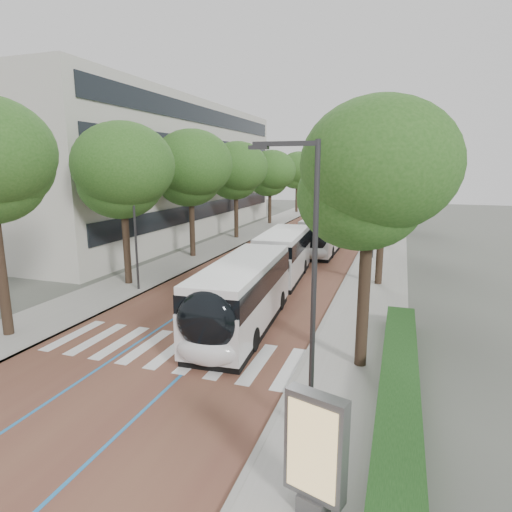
# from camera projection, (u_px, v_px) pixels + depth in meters

# --- Properties ---
(ground) EXTENTS (160.00, 160.00, 0.00)m
(ground) POSITION_uv_depth(u_px,v_px,m) (155.00, 360.00, 16.81)
(ground) COLOR #51544C
(ground) RESTS_ON ground
(road) EXTENTS (11.00, 140.00, 0.02)m
(road) POSITION_uv_depth(u_px,v_px,m) (326.00, 226.00, 53.86)
(road) COLOR brown
(road) RESTS_ON ground
(sidewalk_left) EXTENTS (4.00, 140.00, 0.12)m
(sidewalk_left) POSITION_uv_depth(u_px,v_px,m) (270.00, 223.00, 56.21)
(sidewalk_left) COLOR gray
(sidewalk_left) RESTS_ON ground
(sidewalk_right) EXTENTS (4.00, 140.00, 0.12)m
(sidewalk_right) POSITION_uv_depth(u_px,v_px,m) (389.00, 229.00, 51.49)
(sidewalk_right) COLOR gray
(sidewalk_right) RESTS_ON ground
(kerb_left) EXTENTS (0.20, 140.00, 0.14)m
(kerb_left) POSITION_uv_depth(u_px,v_px,m) (284.00, 224.00, 55.62)
(kerb_left) COLOR gray
(kerb_left) RESTS_ON ground
(kerb_right) EXTENTS (0.20, 140.00, 0.14)m
(kerb_right) POSITION_uv_depth(u_px,v_px,m) (372.00, 228.00, 52.09)
(kerb_right) COLOR gray
(kerb_right) RESTS_ON ground
(zebra_crossing) EXTENTS (10.55, 3.60, 0.01)m
(zebra_crossing) POSITION_uv_depth(u_px,v_px,m) (172.00, 350.00, 17.67)
(zebra_crossing) COLOR silver
(zebra_crossing) RESTS_ON ground
(lane_line_left) EXTENTS (0.12, 126.00, 0.01)m
(lane_line_left) POSITION_uv_depth(u_px,v_px,m) (314.00, 226.00, 54.36)
(lane_line_left) COLOR #2370B3
(lane_line_left) RESTS_ON road
(lane_line_right) EXTENTS (0.12, 126.00, 0.01)m
(lane_line_right) POSITION_uv_depth(u_px,v_px,m) (339.00, 227.00, 53.35)
(lane_line_right) COLOR #2370B3
(lane_line_right) RESTS_ON road
(office_building) EXTENTS (18.11, 40.00, 14.00)m
(office_building) POSITION_uv_depth(u_px,v_px,m) (135.00, 170.00, 47.44)
(office_building) COLOR beige
(office_building) RESTS_ON ground
(hedge) EXTENTS (1.20, 14.00, 0.80)m
(hedge) POSITION_uv_depth(u_px,v_px,m) (399.00, 385.00, 13.84)
(hedge) COLOR #163B14
(hedge) RESTS_ON sidewalk_right
(streetlight_near) EXTENTS (1.82, 0.20, 8.00)m
(streetlight_near) POSITION_uv_depth(u_px,v_px,m) (307.00, 272.00, 10.95)
(streetlight_near) COLOR #303033
(streetlight_near) RESTS_ON sidewalk_right
(streetlight_far) EXTENTS (1.82, 0.20, 8.00)m
(streetlight_far) POSITION_uv_depth(u_px,v_px,m) (373.00, 200.00, 34.11)
(streetlight_far) COLOR #303033
(streetlight_far) RESTS_ON sidewalk_right
(lamp_post_left) EXTENTS (0.14, 0.14, 8.00)m
(lamp_post_left) POSITION_uv_depth(u_px,v_px,m) (135.00, 224.00, 25.29)
(lamp_post_left) COLOR #303033
(lamp_post_left) RESTS_ON sidewalk_left
(trees_left) EXTENTS (6.43, 60.74, 9.77)m
(trees_left) POSITION_uv_depth(u_px,v_px,m) (230.00, 173.00, 42.25)
(trees_left) COLOR black
(trees_left) RESTS_ON ground
(trees_right) EXTENTS (5.92, 47.53, 9.22)m
(trees_right) POSITION_uv_depth(u_px,v_px,m) (389.00, 183.00, 33.86)
(trees_right) COLOR black
(trees_right) RESTS_ON ground
(lead_bus) EXTENTS (3.70, 18.52, 3.20)m
(lead_bus) POSITION_uv_depth(u_px,v_px,m) (263.00, 275.00, 23.40)
(lead_bus) COLOR black
(lead_bus) RESTS_ON ground
(bus_queued_0) EXTENTS (2.58, 12.40, 3.20)m
(bus_queued_0) POSITION_uv_depth(u_px,v_px,m) (325.00, 232.00, 38.37)
(bus_queued_0) COLOR silver
(bus_queued_0) RESTS_ON ground
(bus_queued_1) EXTENTS (3.10, 12.50, 3.20)m
(bus_queued_1) POSITION_uv_depth(u_px,v_px,m) (345.00, 217.00, 49.54)
(bus_queued_1) COLOR silver
(bus_queued_1) RESTS_ON ground
(ad_panel) EXTENTS (1.39, 0.74, 2.79)m
(ad_panel) POSITION_uv_depth(u_px,v_px,m) (315.00, 452.00, 9.00)
(ad_panel) COLOR #59595B
(ad_panel) RESTS_ON sidewalk_right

